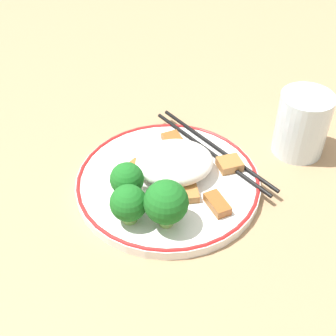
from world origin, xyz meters
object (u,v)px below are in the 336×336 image
object	(u,v)px
broccoli_back_center	(129,204)
drinking_glass	(302,124)
broccoli_back_left	(127,180)
broccoli_back_right	(166,203)
plate	(168,182)
chopsticks	(213,150)

from	to	relation	value
broccoli_back_center	drinking_glass	size ratio (longest dim) A/B	0.56
broccoli_back_left	broccoli_back_right	xyz separation A→B (m)	(0.04, -0.05, 0.01)
plate	broccoli_back_center	world-z (taller)	broccoli_back_center
broccoli_back_left	drinking_glass	distance (m)	0.26
chopsticks	broccoli_back_center	bearing A→B (deg)	-140.88
plate	broccoli_back_center	size ratio (longest dim) A/B	4.74
broccoli_back_center	chopsticks	bearing A→B (deg)	39.12
broccoli_back_left	broccoli_back_center	world-z (taller)	same
plate	broccoli_back_left	xyz separation A→B (m)	(-0.06, -0.02, 0.04)
chopsticks	drinking_glass	xyz separation A→B (m)	(0.12, -0.00, 0.03)
chopsticks	drinking_glass	world-z (taller)	drinking_glass
broccoli_back_right	chopsticks	bearing A→B (deg)	53.42
plate	broccoli_back_center	xyz separation A→B (m)	(-0.06, -0.06, 0.03)
drinking_glass	chopsticks	bearing A→B (deg)	178.99
broccoli_back_center	chopsticks	xyz separation A→B (m)	(0.13, 0.11, -0.03)
broccoli_back_left	plate	bearing A→B (deg)	22.56
broccoli_back_center	broccoli_back_right	size ratio (longest dim) A/B	0.82
plate	drinking_glass	bearing A→B (deg)	12.17
drinking_glass	plate	bearing A→B (deg)	-167.83
broccoli_back_right	plate	bearing A→B (deg)	78.05
broccoli_back_center	drinking_glass	distance (m)	0.28
broccoli_back_right	chopsticks	world-z (taller)	broccoli_back_right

